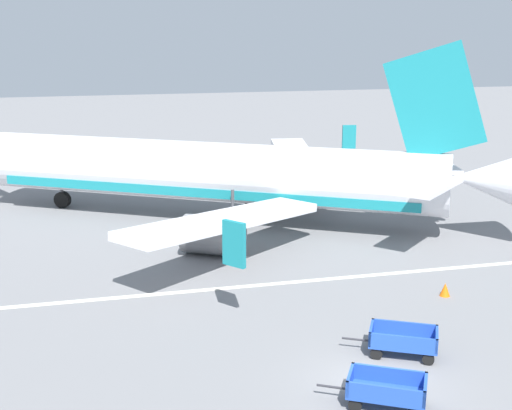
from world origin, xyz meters
TOP-DOWN VIEW (x-y plane):
  - ground_plane at (0.00, 0.00)m, footprint 220.00×220.00m
  - apron_stripe at (0.00, 10.24)m, footprint 120.00×0.36m
  - airplane at (-1.10, 22.04)m, footprint 34.20×28.48m
  - baggage_cart_nearest at (-0.27, -1.40)m, footprint 3.45×2.45m
  - baggage_cart_second_in_row at (1.86, 1.85)m, footprint 3.49×2.40m
  - traffic_cone_near_plane at (6.37, 6.88)m, footprint 0.48×0.48m

SIDE VIEW (x-z plane):
  - ground_plane at x=0.00m, z-range 0.00..0.00m
  - apron_stripe at x=0.00m, z-range 0.00..0.01m
  - traffic_cone_near_plane at x=6.37m, z-range 0.00..0.63m
  - baggage_cart_nearest at x=-0.27m, z-range 0.07..1.14m
  - baggage_cart_second_in_row at x=1.86m, z-range 0.07..1.14m
  - airplane at x=-1.10m, z-range -2.62..8.72m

